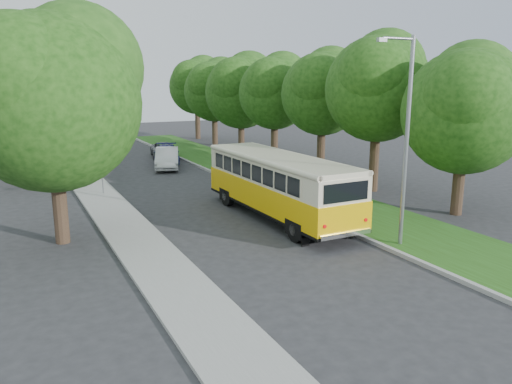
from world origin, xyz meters
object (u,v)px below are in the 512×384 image
lamppost_far (84,118)px  car_silver (245,181)px  car_blue (167,154)px  vintage_bus (278,187)px  car_white (167,158)px  lamppost_near (405,136)px  car_grey (164,150)px

lamppost_far → car_silver: bearing=-42.9°
car_silver → car_blue: car_silver is taller
lamppost_far → vintage_bus: bearing=-62.3°
car_white → car_blue: size_ratio=1.00×
car_blue → lamppost_near: bearing=-68.7°
car_silver → car_grey: car_silver is taller
vintage_bus → car_silver: 5.80m
lamppost_far → lamppost_near: bearing=-64.3°
lamppost_near → car_grey: 27.09m
vintage_bus → lamppost_near: bearing=-70.0°
lamppost_far → car_white: (6.03, 2.83, -3.34)m
car_silver → car_grey: size_ratio=0.92×
car_blue → car_grey: bearing=93.9°
lamppost_near → car_blue: lamppost_near is taller
vintage_bus → car_grey: vintage_bus is taller
vintage_bus → car_blue: size_ratio=2.20×
lamppost_near → car_grey: size_ratio=1.81×
car_white → car_blue: 2.70m
car_grey → car_blue: bearing=-91.5°
vintage_bus → car_silver: vintage_bus is taller
lamppost_far → vintage_bus: 14.65m
lamppost_near → car_grey: lamppost_near is taller
lamppost_near → car_blue: bearing=95.1°
lamppost_near → car_silver: (-1.26, 11.41, -3.67)m
lamppost_far → car_grey: lamppost_far is taller
vintage_bus → car_blue: vintage_bus is taller
vintage_bus → car_grey: size_ratio=2.34×
car_blue → car_grey: size_ratio=1.06×
car_blue → car_grey: car_blue is taller
car_white → car_blue: bearing=91.7°
vintage_bus → car_silver: bearing=79.8°
car_white → car_blue: (0.76, 2.59, -0.09)m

